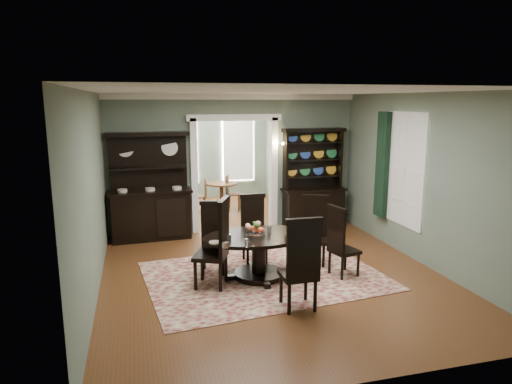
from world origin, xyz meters
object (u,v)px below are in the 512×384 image
at_px(welsh_dresser, 313,192).
at_px(parlor_table, 222,193).
at_px(sideboard, 150,202).
at_px(dining_table, 259,248).

relative_size(welsh_dresser, parlor_table, 2.80).
bearing_deg(welsh_dresser, sideboard, 179.49).
relative_size(sideboard, parlor_table, 2.77).
bearing_deg(parlor_table, dining_table, -93.20).
distance_m(sideboard, welsh_dresser, 3.64).
bearing_deg(dining_table, sideboard, 119.92).
bearing_deg(parlor_table, sideboard, -132.80).
relative_size(sideboard, welsh_dresser, 0.99).
relative_size(dining_table, parlor_table, 2.30).
distance_m(sideboard, parlor_table, 2.79).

